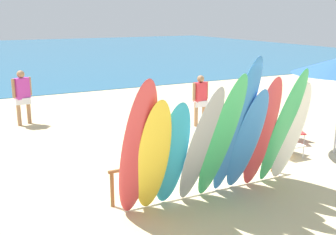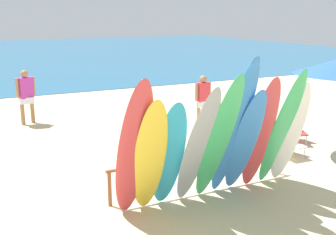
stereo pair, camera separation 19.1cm
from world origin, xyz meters
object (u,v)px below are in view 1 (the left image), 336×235
surfboard_white_9 (290,133)px  beachgoer_strolling (200,97)px  surfboard_rack (201,161)px  beach_chair_red (292,126)px  surfboard_yellow_1 (153,158)px  beachgoer_by_water (22,94)px  surfboard_blue_5 (236,129)px  surfboard_grey_3 (200,148)px  surfboard_red_7 (262,134)px  surfboard_blue_6 (246,142)px  surfboard_green_8 (282,128)px  beach_chair_blue (245,122)px  surfboard_teal_2 (172,156)px  beach_chair_striped (286,137)px  surfboard_green_4 (221,140)px  surfboard_red_0 (138,151)px

surfboard_white_9 → beachgoer_strolling: (0.77, 4.54, -0.17)m
surfboard_rack → beach_chair_red: beach_chair_red is taller
surfboard_yellow_1 → beachgoer_by_water: (-0.97, 7.11, -0.09)m
surfboard_rack → surfboard_white_9: (1.61, -0.63, 0.50)m
surfboard_blue_5 → surfboard_rack: bearing=104.8°
surfboard_grey_3 → beach_chair_red: surfboard_grey_3 is taller
beach_chair_red → surfboard_rack: bearing=-134.1°
surfboard_grey_3 → beachgoer_by_water: size_ratio=1.46×
surfboard_grey_3 → surfboard_red_7: (1.37, 0.11, 0.01)m
surfboard_grey_3 → surfboard_blue_6: size_ratio=1.07×
surfboard_grey_3 → surfboard_green_8: bearing=-2.4°
surfboard_red_7 → beach_chair_red: 3.60m
beach_chair_blue → beachgoer_strolling: bearing=103.9°
surfboard_teal_2 → surfboard_yellow_1: bearing=-167.8°
surfboard_red_7 → surfboard_white_9: size_ratio=1.08×
surfboard_yellow_1 → surfboard_teal_2: size_ratio=1.03×
beach_chair_red → beach_chair_striped: bearing=-115.0°
beach_chair_striped → surfboard_white_9: bearing=-129.4°
surfboard_green_8 → beach_chair_red: size_ratio=2.85×
surfboard_teal_2 → surfboard_blue_6: (1.48, -0.03, 0.05)m
surfboard_rack → surfboard_blue_6: bearing=-52.7°
surfboard_red_7 → beachgoer_by_water: 7.77m
surfboard_blue_5 → beach_chair_striped: (2.56, 1.45, -0.89)m
surfboard_rack → beach_chair_striped: (2.79, 0.70, -0.11)m
surfboard_green_4 → surfboard_white_9: 1.75m
surfboard_blue_6 → surfboard_yellow_1: bearing=-176.2°
beachgoer_by_water → beach_chair_striped: beachgoer_by_water is taller
beachgoer_by_water → beach_chair_red: 7.78m
surfboard_green_4 → surfboard_green_8: surfboard_green_4 is taller
surfboard_grey_3 → beach_chair_striped: 3.67m
surfboard_green_4 → beach_chair_red: surfboard_green_4 is taller
surfboard_grey_3 → beachgoer_by_water: surfboard_grey_3 is taller
surfboard_grey_3 → surfboard_green_8: 1.83m
surfboard_rack → surfboard_red_7: 1.24m
surfboard_grey_3 → surfboard_rack: bearing=52.4°
surfboard_red_0 → beach_chair_red: size_ratio=2.83×
beach_chair_red → surfboard_yellow_1: bearing=-132.5°
surfboard_blue_6 → beach_chair_striped: 2.73m
beach_chair_blue → beachgoer_by_water: bearing=139.5°
surfboard_green_8 → beachgoer_strolling: surfboard_green_8 is taller
surfboard_grey_3 → surfboard_red_7: size_ratio=1.01×
surfboard_green_4 → beach_chair_blue: size_ratio=3.19×
surfboard_white_9 → beach_chair_blue: (1.21, 2.96, -0.62)m
surfboard_rack → beachgoer_by_water: 6.83m
surfboard_red_0 → beachgoer_strolling: surfboard_red_0 is taller
surfboard_yellow_1 → surfboard_grey_3: 0.83m
surfboard_yellow_1 → surfboard_red_7: 2.19m
surfboard_rack → surfboard_blue_6: (0.52, -0.68, 0.50)m
surfboard_green_8 → beach_chair_red: (2.36, 2.18, -0.76)m
beach_chair_blue → surfboard_blue_6: bearing=-129.2°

